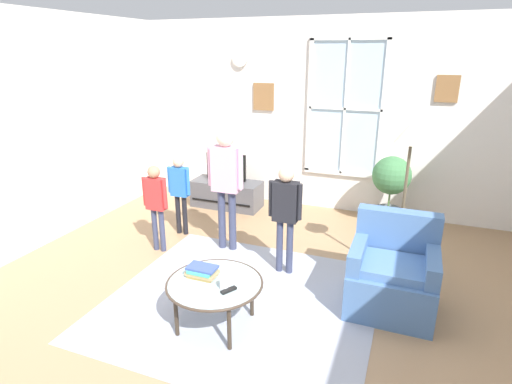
{
  "coord_description": "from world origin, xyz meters",
  "views": [
    {
      "loc": [
        1.25,
        -2.94,
        2.28
      ],
      "look_at": [
        -0.22,
        0.83,
        0.9
      ],
      "focal_mm": 28.91,
      "sensor_mm": 36.0,
      "label": 1
    }
  ],
  "objects_px": {
    "book_stack": "(202,271)",
    "potted_plant_by_window": "(391,183)",
    "armchair": "(392,275)",
    "television": "(226,167)",
    "coffee_table": "(215,285)",
    "person_red_shirt": "(156,199)",
    "floor_lamp": "(410,148)",
    "tv_stand": "(227,194)",
    "person_blue_shirt": "(180,186)",
    "remote_near_books": "(229,290)",
    "person_pink_shirt": "(226,176)",
    "person_black_shirt": "(285,208)",
    "cup": "(224,283)"
  },
  "relations": [
    {
      "from": "television",
      "to": "armchair",
      "type": "relative_size",
      "value": 0.72
    },
    {
      "from": "television",
      "to": "armchair",
      "type": "distance_m",
      "value": 3.17
    },
    {
      "from": "coffee_table",
      "to": "remote_near_books",
      "type": "height_order",
      "value": "remote_near_books"
    },
    {
      "from": "tv_stand",
      "to": "person_blue_shirt",
      "type": "height_order",
      "value": "person_blue_shirt"
    },
    {
      "from": "person_red_shirt",
      "to": "armchair",
      "type": "bearing_deg",
      "value": -4.25
    },
    {
      "from": "cup",
      "to": "person_blue_shirt",
      "type": "relative_size",
      "value": 0.1
    },
    {
      "from": "remote_near_books",
      "to": "coffee_table",
      "type": "bearing_deg",
      "value": 153.82
    },
    {
      "from": "television",
      "to": "armchair",
      "type": "xyz_separation_m",
      "value": [
        2.56,
        -1.85,
        -0.31
      ]
    },
    {
      "from": "person_pink_shirt",
      "to": "person_red_shirt",
      "type": "distance_m",
      "value": 0.86
    },
    {
      "from": "television",
      "to": "coffee_table",
      "type": "xyz_separation_m",
      "value": [
        1.16,
        -2.71,
        -0.23
      ]
    },
    {
      "from": "remote_near_books",
      "to": "potted_plant_by_window",
      "type": "xyz_separation_m",
      "value": [
        1.05,
        2.88,
        0.19
      ]
    },
    {
      "from": "person_blue_shirt",
      "to": "person_red_shirt",
      "type": "xyz_separation_m",
      "value": [
        -0.0,
        -0.52,
        0.01
      ]
    },
    {
      "from": "book_stack",
      "to": "person_black_shirt",
      "type": "xyz_separation_m",
      "value": [
        0.42,
        1.06,
        0.27
      ]
    },
    {
      "from": "tv_stand",
      "to": "television",
      "type": "bearing_deg",
      "value": -90.0
    },
    {
      "from": "remote_near_books",
      "to": "person_black_shirt",
      "type": "bearing_deg",
      "value": 84.92
    },
    {
      "from": "remote_near_books",
      "to": "floor_lamp",
      "type": "bearing_deg",
      "value": 50.71
    },
    {
      "from": "television",
      "to": "person_pink_shirt",
      "type": "height_order",
      "value": "person_pink_shirt"
    },
    {
      "from": "book_stack",
      "to": "person_red_shirt",
      "type": "xyz_separation_m",
      "value": [
        -1.14,
        1.01,
        0.19
      ]
    },
    {
      "from": "person_pink_shirt",
      "to": "person_black_shirt",
      "type": "xyz_separation_m",
      "value": [
        0.82,
        -0.3,
        -0.17
      ]
    },
    {
      "from": "person_blue_shirt",
      "to": "book_stack",
      "type": "bearing_deg",
      "value": -53.32
    },
    {
      "from": "person_red_shirt",
      "to": "person_pink_shirt",
      "type": "bearing_deg",
      "value": 24.93
    },
    {
      "from": "cup",
      "to": "person_black_shirt",
      "type": "relative_size",
      "value": 0.08
    },
    {
      "from": "cup",
      "to": "person_pink_shirt",
      "type": "distance_m",
      "value": 1.66
    },
    {
      "from": "person_red_shirt",
      "to": "potted_plant_by_window",
      "type": "xyz_separation_m",
      "value": [
        2.5,
        1.74,
        -0.04
      ]
    },
    {
      "from": "armchair",
      "to": "floor_lamp",
      "type": "xyz_separation_m",
      "value": [
        0.02,
        0.58,
        1.07
      ]
    },
    {
      "from": "person_red_shirt",
      "to": "floor_lamp",
      "type": "relative_size",
      "value": 0.63
    },
    {
      "from": "floor_lamp",
      "to": "armchair",
      "type": "bearing_deg",
      "value": -91.65
    },
    {
      "from": "armchair",
      "to": "floor_lamp",
      "type": "height_order",
      "value": "floor_lamp"
    },
    {
      "from": "person_blue_shirt",
      "to": "person_red_shirt",
      "type": "bearing_deg",
      "value": -90.17
    },
    {
      "from": "television",
      "to": "person_pink_shirt",
      "type": "bearing_deg",
      "value": -64.64
    },
    {
      "from": "tv_stand",
      "to": "armchair",
      "type": "bearing_deg",
      "value": -35.96
    },
    {
      "from": "tv_stand",
      "to": "floor_lamp",
      "type": "bearing_deg",
      "value": -26.37
    },
    {
      "from": "armchair",
      "to": "cup",
      "type": "xyz_separation_m",
      "value": [
        -1.28,
        -0.92,
        0.15
      ]
    },
    {
      "from": "coffee_table",
      "to": "book_stack",
      "type": "height_order",
      "value": "book_stack"
    },
    {
      "from": "floor_lamp",
      "to": "potted_plant_by_window",
      "type": "bearing_deg",
      "value": 98.1
    },
    {
      "from": "book_stack",
      "to": "potted_plant_by_window",
      "type": "distance_m",
      "value": 3.07
    },
    {
      "from": "tv_stand",
      "to": "floor_lamp",
      "type": "distance_m",
      "value": 3.11
    },
    {
      "from": "person_blue_shirt",
      "to": "floor_lamp",
      "type": "relative_size",
      "value": 0.63
    },
    {
      "from": "book_stack",
      "to": "cup",
      "type": "bearing_deg",
      "value": -22.83
    },
    {
      "from": "tv_stand",
      "to": "coffee_table",
      "type": "distance_m",
      "value": 2.96
    },
    {
      "from": "tv_stand",
      "to": "person_pink_shirt",
      "type": "height_order",
      "value": "person_pink_shirt"
    },
    {
      "from": "remote_near_books",
      "to": "person_red_shirt",
      "type": "distance_m",
      "value": 1.86
    },
    {
      "from": "person_pink_shirt",
      "to": "floor_lamp",
      "type": "relative_size",
      "value": 0.88
    },
    {
      "from": "armchair",
      "to": "remote_near_books",
      "type": "relative_size",
      "value": 6.21
    },
    {
      "from": "cup",
      "to": "person_blue_shirt",
      "type": "xyz_separation_m",
      "value": [
        -1.4,
        1.64,
        0.18
      ]
    },
    {
      "from": "armchair",
      "to": "television",
      "type": "bearing_deg",
      "value": 144.08
    },
    {
      "from": "coffee_table",
      "to": "book_stack",
      "type": "relative_size",
      "value": 3.16
    },
    {
      "from": "tv_stand",
      "to": "person_black_shirt",
      "type": "xyz_separation_m",
      "value": [
        1.43,
        -1.6,
        0.54
      ]
    },
    {
      "from": "cup",
      "to": "potted_plant_by_window",
      "type": "bearing_deg",
      "value": 68.96
    },
    {
      "from": "potted_plant_by_window",
      "to": "person_red_shirt",
      "type": "bearing_deg",
      "value": -145.17
    }
  ]
}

